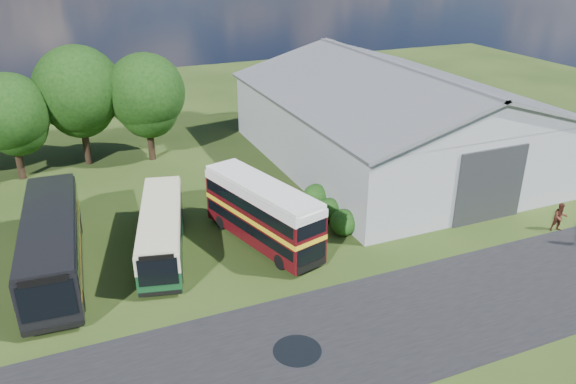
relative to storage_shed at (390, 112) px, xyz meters
name	(u,v)px	position (x,y,z in m)	size (l,w,h in m)	color
ground	(301,306)	(-15.00, -15.98, -4.17)	(120.00, 120.00, 0.00)	#1E310F
asphalt_road	(384,326)	(-12.00, -18.98, -4.17)	(60.00, 8.00, 0.02)	black
puddle	(297,351)	(-16.50, -18.98, -4.17)	(2.20, 2.20, 0.01)	black
storage_shed	(390,112)	(0.00, 0.00, 0.00)	(18.80, 24.80, 8.15)	gray
tree_left_b	(9,112)	(-28.00, 7.52, 1.09)	(5.78, 5.78, 8.16)	black
tree_mid	(78,89)	(-23.00, 8.82, 2.02)	(6.80, 6.80, 9.60)	black
tree_right_a	(146,92)	(-18.00, 7.82, 1.52)	(6.26, 6.26, 8.83)	black
shrub_front	(343,233)	(-9.40, -9.98, -4.17)	(1.70, 1.70, 1.70)	#194714
shrub_mid	(329,220)	(-9.40, -7.98, -4.17)	(1.60, 1.60, 1.60)	#194714
shrub_back	(316,208)	(-9.40, -5.98, -4.17)	(1.80, 1.80, 1.80)	#194714
bus_green_single	(162,230)	(-20.23, -7.87, -2.70)	(4.52, 10.24, 2.75)	black
bus_maroon_double	(262,214)	(-14.45, -9.10, -2.22)	(4.67, 9.35, 3.90)	black
bus_dark_single	(52,243)	(-26.12, -7.70, -2.37)	(3.54, 12.38, 3.37)	black
visitor_b	(560,217)	(3.26, -14.96, -3.23)	(0.91, 0.71, 1.88)	#421E15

